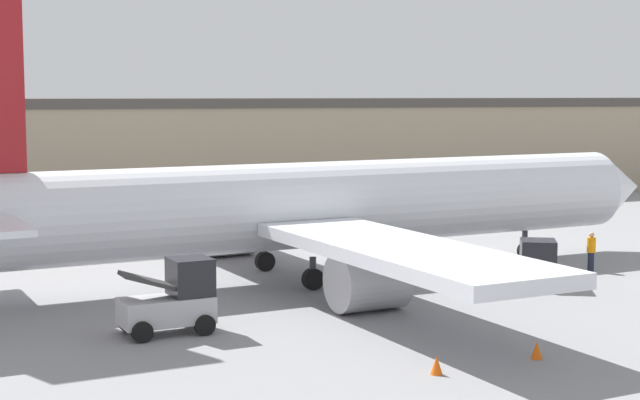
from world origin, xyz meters
name	(u,v)px	position (x,y,z in m)	size (l,w,h in m)	color
ground_plane	(320,277)	(0.00, 0.00, 0.00)	(400.00, 400.00, 0.00)	gray
terminal_building	(158,151)	(-0.24, 32.04, 3.91)	(94.76, 11.08, 7.81)	gray
airplane	(298,206)	(-1.06, -0.10, 3.22)	(39.12, 33.55, 12.48)	silver
ground_crew_worker	(591,250)	(12.11, -3.23, 0.96)	(0.40, 0.40, 1.81)	#1E2338
baggage_tug	(523,265)	(7.23, -5.10, 0.91)	(3.69, 3.17, 1.98)	silver
belt_loader_truck	(173,299)	(-8.42, -7.74, 1.16)	(3.22, 2.09, 2.54)	#B2B2B7
safety_cone_near	(537,350)	(1.16, -15.09, 0.28)	(0.36, 0.36, 0.55)	#EF590F
safety_cone_far	(437,365)	(-2.50, -15.44, 0.28)	(0.36, 0.36, 0.55)	#EF590F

